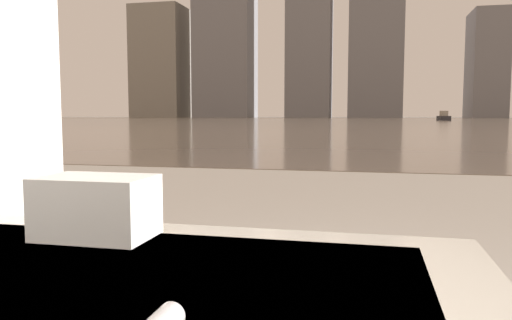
% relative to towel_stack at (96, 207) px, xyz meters
% --- Properties ---
extents(towel_stack, '(0.29, 0.19, 0.16)m').
position_rel_towel_stack_xyz_m(towel_stack, '(0.00, 0.00, 0.00)').
color(towel_stack, white).
rests_on(towel_stack, bathtub).
extents(harbor_water, '(180.00, 110.00, 0.01)m').
position_rel_towel_stack_xyz_m(harbor_water, '(0.14, 61.15, -0.59)').
color(harbor_water, gray).
rests_on(harbor_water, ground_plane).
extents(harbor_boat_0, '(1.40, 3.40, 1.24)m').
position_rel_towel_stack_xyz_m(harbor_boat_0, '(9.97, 67.70, -0.15)').
color(harbor_boat_0, '#2D2D33').
rests_on(harbor_boat_0, harbor_water).
extents(skyline_tower_0, '(12.57, 10.49, 27.44)m').
position_rel_towel_stack_xyz_m(skyline_tower_0, '(-51.12, 117.15, 13.12)').
color(skyline_tower_0, gray).
rests_on(skyline_tower_0, ground_plane).
extents(skyline_tower_1, '(13.60, 11.40, 54.76)m').
position_rel_towel_stack_xyz_m(skyline_tower_1, '(-34.05, 117.15, 26.79)').
color(skyline_tower_1, slate).
rests_on(skyline_tower_1, ground_plane).
extents(skyline_tower_4, '(7.17, 11.79, 23.00)m').
position_rel_towel_stack_xyz_m(skyline_tower_4, '(25.10, 117.15, 10.90)').
color(skyline_tower_4, slate).
rests_on(skyline_tower_4, ground_plane).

